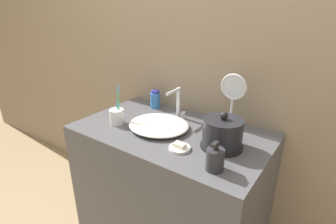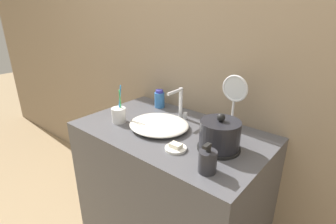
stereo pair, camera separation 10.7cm
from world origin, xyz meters
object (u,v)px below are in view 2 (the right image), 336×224
at_px(electric_kettle, 220,136).
at_px(lotion_bottle, 208,161).
at_px(faucet, 180,102).
at_px(toothbrush_cup, 119,114).
at_px(shampoo_bottle, 160,99).
at_px(vanity_mirror, 234,100).

height_order(electric_kettle, lotion_bottle, electric_kettle).
distance_m(faucet, toothbrush_cup, 0.36).
bearing_deg(faucet, toothbrush_cup, -131.61).
bearing_deg(faucet, shampoo_bottle, 163.32).
xyz_separation_m(shampoo_bottle, vanity_mirror, (0.53, -0.01, 0.12)).
bearing_deg(faucet, vanity_mirror, 10.69).
distance_m(toothbrush_cup, lotion_bottle, 0.66).
height_order(electric_kettle, vanity_mirror, vanity_mirror).
relative_size(faucet, shampoo_bottle, 1.57).
relative_size(faucet, lotion_bottle, 1.43).
height_order(faucet, electric_kettle, faucet).
bearing_deg(lotion_bottle, electric_kettle, 106.27).
bearing_deg(electric_kettle, vanity_mirror, 103.37).
relative_size(shampoo_bottle, vanity_mirror, 0.39).
xyz_separation_m(faucet, toothbrush_cup, (-0.24, -0.27, -0.06)).
distance_m(faucet, shampoo_bottle, 0.23).
height_order(toothbrush_cup, vanity_mirror, vanity_mirror).
xyz_separation_m(toothbrush_cup, vanity_mirror, (0.54, 0.32, 0.13)).
distance_m(electric_kettle, vanity_mirror, 0.26).
bearing_deg(vanity_mirror, electric_kettle, -76.63).
bearing_deg(shampoo_bottle, vanity_mirror, -0.84).
distance_m(toothbrush_cup, vanity_mirror, 0.64).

